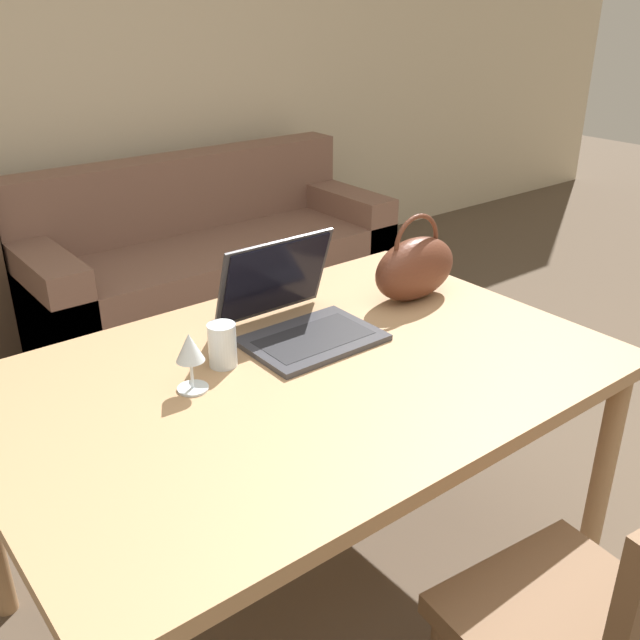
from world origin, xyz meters
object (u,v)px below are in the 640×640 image
(laptop, at_px, (295,310))
(wine_glass, at_px, (190,351))
(drinking_glass, at_px, (222,345))
(chair, at_px, (611,630))
(handbag, at_px, (415,267))
(couch, at_px, (208,262))

(laptop, relative_size, wine_glass, 2.41)
(drinking_glass, xyz_separation_m, wine_glass, (-0.12, -0.06, 0.05))
(chair, height_order, laptop, laptop)
(drinking_glass, bearing_deg, laptop, 9.70)
(laptop, distance_m, handbag, 0.44)
(couch, bearing_deg, chair, -104.39)
(chair, height_order, wine_glass, chair)
(couch, height_order, drinking_glass, drinking_glass)
(laptop, distance_m, wine_glass, 0.40)
(chair, distance_m, wine_glass, 1.05)
(chair, bearing_deg, drinking_glass, 109.74)
(couch, relative_size, handbag, 6.43)
(chair, bearing_deg, laptop, 95.04)
(handbag, bearing_deg, drinking_glass, -179.08)
(laptop, bearing_deg, chair, -91.05)
(chair, bearing_deg, handbag, 71.71)
(chair, relative_size, wine_glass, 6.19)
(drinking_glass, relative_size, handbag, 0.38)
(couch, height_order, laptop, laptop)
(couch, xyz_separation_m, handbag, (-0.26, -1.76, 0.55))
(drinking_glass, height_order, handbag, handbag)
(laptop, relative_size, drinking_glass, 3.12)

